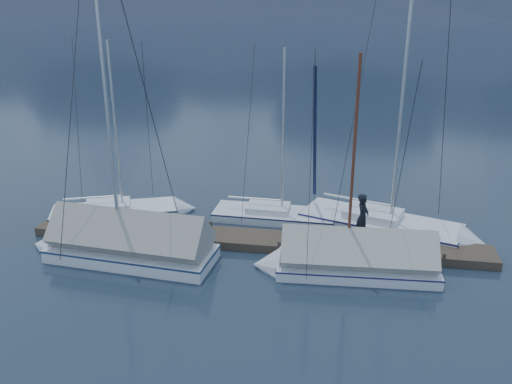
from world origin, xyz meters
The scene contains 9 objects.
ground centered at (0.00, 0.00, 0.00)m, with size 1000.00×1000.00×0.00m, color #14202E.
dock centered at (0.00, 2.00, 0.11)m, with size 18.00×1.50×0.54m.
mooring_posts centered at (-0.50, 2.00, 0.35)m, with size 15.12×1.52×0.35m.
sailboat_open_left centered at (-5.89, 4.04, 0.15)m, with size 6.51×3.85×8.32m.
sailboat_open_mid centered at (1.13, 4.54, 0.14)m, with size 6.13×2.62×8.05m.
sailboat_open_right centered at (5.79, 3.96, 0.18)m, with size 7.87×4.44×10.03m.
sailboat_covered_near centered at (3.40, 0.30, 0.42)m, with size 6.61×2.81×8.46m.
sailboat_covered_far centered at (-4.91, 0.01, 0.50)m, with size 7.46×3.11×10.22m.
person centered at (4.06, 2.43, 1.27)m, with size 0.68×0.44×1.86m, color black.
Camera 1 is at (3.20, -17.01, 9.43)m, focal length 38.00 mm.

